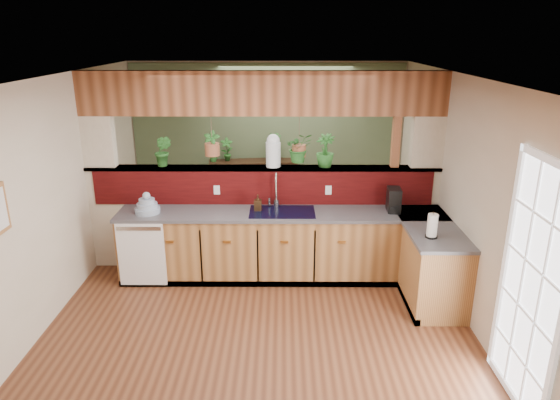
{
  "coord_description": "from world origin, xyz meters",
  "views": [
    {
      "loc": [
        0.25,
        -4.92,
        3.04
      ],
      "look_at": [
        0.22,
        0.7,
        1.15
      ],
      "focal_mm": 32.0,
      "sensor_mm": 36.0,
      "label": 1
    }
  ],
  "objects_px": {
    "dish_stack": "(147,206)",
    "glass_jar": "(273,150)",
    "soap_dispenser": "(258,203)",
    "coffee_maker": "(394,201)",
    "shelving_console": "(253,188)",
    "faucet": "(276,189)",
    "paper_towel": "(432,226)"
  },
  "relations": [
    {
      "from": "dish_stack",
      "to": "faucet",
      "type": "bearing_deg",
      "value": 7.11
    },
    {
      "from": "soap_dispenser",
      "to": "coffee_maker",
      "type": "bearing_deg",
      "value": -0.49
    },
    {
      "from": "soap_dispenser",
      "to": "paper_towel",
      "type": "height_order",
      "value": "paper_towel"
    },
    {
      "from": "dish_stack",
      "to": "glass_jar",
      "type": "xyz_separation_m",
      "value": [
        1.57,
        0.42,
        0.62
      ]
    },
    {
      "from": "soap_dispenser",
      "to": "paper_towel",
      "type": "relative_size",
      "value": 0.71
    },
    {
      "from": "faucet",
      "to": "soap_dispenser",
      "type": "height_order",
      "value": "faucet"
    },
    {
      "from": "shelving_console",
      "to": "coffee_maker",
      "type": "bearing_deg",
      "value": -57.15
    },
    {
      "from": "glass_jar",
      "to": "faucet",
      "type": "bearing_deg",
      "value": -80.73
    },
    {
      "from": "soap_dispenser",
      "to": "coffee_maker",
      "type": "distance_m",
      "value": 1.71
    },
    {
      "from": "dish_stack",
      "to": "glass_jar",
      "type": "distance_m",
      "value": 1.73
    },
    {
      "from": "soap_dispenser",
      "to": "coffee_maker",
      "type": "height_order",
      "value": "coffee_maker"
    },
    {
      "from": "coffee_maker",
      "to": "glass_jar",
      "type": "xyz_separation_m",
      "value": [
        -1.52,
        0.34,
        0.57
      ]
    },
    {
      "from": "faucet",
      "to": "shelving_console",
      "type": "distance_m",
      "value": 2.26
    },
    {
      "from": "soap_dispenser",
      "to": "shelving_console",
      "type": "bearing_deg",
      "value": 94.81
    },
    {
      "from": "dish_stack",
      "to": "paper_towel",
      "type": "distance_m",
      "value": 3.41
    },
    {
      "from": "dish_stack",
      "to": "soap_dispenser",
      "type": "relative_size",
      "value": 1.51
    },
    {
      "from": "coffee_maker",
      "to": "shelving_console",
      "type": "distance_m",
      "value": 2.98
    },
    {
      "from": "dish_stack",
      "to": "paper_towel",
      "type": "relative_size",
      "value": 1.08
    },
    {
      "from": "faucet",
      "to": "coffee_maker",
      "type": "distance_m",
      "value": 1.49
    },
    {
      "from": "paper_towel",
      "to": "shelving_console",
      "type": "xyz_separation_m",
      "value": [
        -2.14,
        3.09,
        -0.53
      ]
    },
    {
      "from": "faucet",
      "to": "dish_stack",
      "type": "xyz_separation_m",
      "value": [
        -1.6,
        -0.2,
        -0.17
      ]
    },
    {
      "from": "faucet",
      "to": "glass_jar",
      "type": "xyz_separation_m",
      "value": [
        -0.04,
        0.22,
        0.45
      ]
    },
    {
      "from": "dish_stack",
      "to": "shelving_console",
      "type": "xyz_separation_m",
      "value": [
        1.19,
        2.32,
        -0.48
      ]
    },
    {
      "from": "coffee_maker",
      "to": "shelving_console",
      "type": "bearing_deg",
      "value": 134.26
    },
    {
      "from": "dish_stack",
      "to": "soap_dispenser",
      "type": "distance_m",
      "value": 1.38
    },
    {
      "from": "faucet",
      "to": "glass_jar",
      "type": "bearing_deg",
      "value": 99.27
    },
    {
      "from": "coffee_maker",
      "to": "glass_jar",
      "type": "height_order",
      "value": "glass_jar"
    },
    {
      "from": "dish_stack",
      "to": "soap_dispenser",
      "type": "bearing_deg",
      "value": 4.08
    },
    {
      "from": "soap_dispenser",
      "to": "coffee_maker",
      "type": "relative_size",
      "value": 0.7
    },
    {
      "from": "faucet",
      "to": "shelving_console",
      "type": "xyz_separation_m",
      "value": [
        -0.41,
        2.12,
        -0.65
      ]
    },
    {
      "from": "faucet",
      "to": "shelving_console",
      "type": "relative_size",
      "value": 0.32
    },
    {
      "from": "paper_towel",
      "to": "faucet",
      "type": "bearing_deg",
      "value": 150.65
    }
  ]
}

